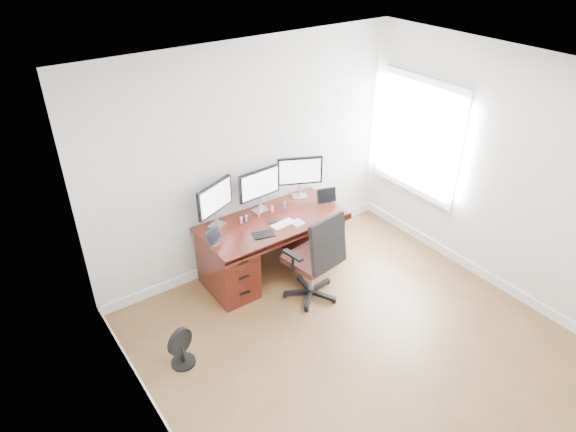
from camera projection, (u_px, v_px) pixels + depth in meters
ground at (377, 363)px, 5.02m from camera, size 4.50×4.50×0.00m
back_wall at (250, 159)px, 5.89m from camera, size 4.00×0.10×2.70m
right_wall at (520, 182)px, 5.38m from camera, size 0.10×4.50×2.70m
desk at (272, 244)px, 6.09m from camera, size 1.70×0.80×0.75m
office_chair at (315, 271)px, 5.69m from camera, size 0.67×0.67×1.11m
floor_fan at (182, 348)px, 4.92m from camera, size 0.28×0.24×0.41m
monitor_left at (215, 199)px, 5.62m from camera, size 0.52×0.25×0.53m
monitor_center at (259, 185)px, 5.90m from camera, size 0.55×0.15×0.53m
monitor_right at (300, 172)px, 6.19m from camera, size 0.51×0.27×0.53m
tablet_left at (214, 237)px, 5.42m from camera, size 0.24×0.17×0.19m
tablet_right at (327, 197)px, 6.18m from camera, size 0.25×0.14×0.19m
keyboard at (283, 224)px, 5.80m from camera, size 0.29×0.14×0.01m
trackpad at (297, 223)px, 5.82m from camera, size 0.15×0.15×0.01m
drawing_tablet at (263, 234)px, 5.62m from camera, size 0.27×0.21×0.01m
phone at (273, 221)px, 5.85m from camera, size 0.13×0.07×0.01m
figurine_pink at (241, 220)px, 5.80m from camera, size 0.04×0.04×0.09m
figurine_blue at (246, 218)px, 5.84m from camera, size 0.04×0.04×0.09m
figurine_brown at (259, 213)px, 5.92m from camera, size 0.04×0.04×0.09m
figurine_orange at (272, 209)px, 6.01m from camera, size 0.04×0.04×0.09m
figurine_purple at (284, 204)px, 6.10m from camera, size 0.04×0.04×0.09m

